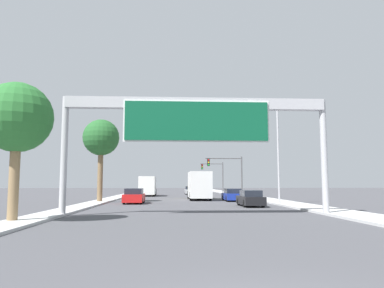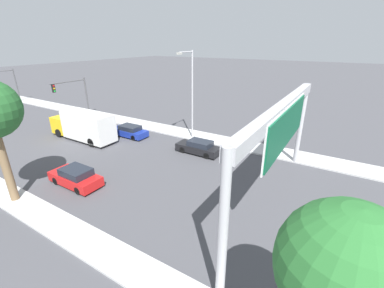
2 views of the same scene
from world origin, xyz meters
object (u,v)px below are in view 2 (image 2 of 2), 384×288
Objects in this scene: sign_gantry at (284,123)px; car_far_left at (199,147)px; traffic_light_mid_block at (7,80)px; truck_box_secondary at (84,126)px; car_near_left at (129,131)px; street_lamp_right at (191,90)px; car_mid_center at (76,177)px; palm_tree_foreground at (346,271)px; traffic_light_near_intersection at (75,92)px.

sign_gantry is 11.73m from car_far_left.
car_far_left is 0.75× the size of traffic_light_mid_block.
truck_box_secondary is (-3.50, 13.22, 1.03)m from car_far_left.
street_lamp_right is at bearing -66.13° from car_near_left.
car_mid_center is 14.65m from street_lamp_right.
street_lamp_right is at bearing -88.15° from traffic_light_mid_block.
car_far_left is at bearing -92.50° from traffic_light_mid_block.
car_near_left is 0.78× the size of traffic_light_mid_block.
sign_gantry reaches higher than car_near_left.
palm_tree_foreground reaches higher than car_near_left.
car_mid_center is at bearing 169.95° from street_lamp_right.
car_mid_center is 20.20m from traffic_light_near_intersection.
traffic_light_mid_block is at bearing 71.11° from car_mid_center.
street_lamp_right is at bearing 42.78° from car_far_left.
sign_gantry is 10.29m from palm_tree_foreground.
traffic_light_near_intersection is (6.73, 30.12, -2.03)m from sign_gantry.
palm_tree_foreground is at bearing -157.99° from sign_gantry.
car_mid_center is at bearing 110.29° from sign_gantry.
traffic_light_mid_block is (12.29, 35.92, 3.42)m from car_mid_center.
traffic_light_mid_block is 0.62× the size of street_lamp_right.
traffic_light_near_intersection is at bearing 86.00° from car_far_left.
car_far_left is 11.72m from car_mid_center.
car_near_left is (10.50, 4.46, -0.04)m from car_mid_center.
car_mid_center is at bearing 76.69° from palm_tree_foreground.
traffic_light_mid_block is at bearing 87.50° from car_far_left.
car_mid_center is 0.63× the size of palm_tree_foreground.
sign_gantry is 22.70m from truck_box_secondary.
truck_box_secondary is at bearing 85.49° from sign_gantry.
sign_gantry is at bearing -105.72° from car_near_left.
sign_gantry is at bearing -94.51° from truck_box_secondary.
traffic_light_mid_block is (7.04, 50.12, -1.93)m from sign_gantry.
car_near_left is (0.00, 9.67, 0.00)m from car_far_left.
car_near_left is at bearing 113.87° from street_lamp_right.
street_lamp_right reaches higher than car_mid_center.
sign_gantry is 16.06m from car_mid_center.
traffic_light_near_intersection reaches higher than car_near_left.
traffic_light_near_intersection is 0.59× the size of street_lamp_right.
truck_box_secondary is at bearing 48.85° from car_mid_center.
car_far_left is 41.32m from traffic_light_mid_block.
sign_gantry is at bearing -125.08° from street_lamp_right.
truck_box_secondary is 0.90× the size of street_lamp_right.
traffic_light_near_intersection reaches higher than car_far_left.
palm_tree_foreground is (-9.52, -3.85, -0.76)m from sign_gantry.
car_mid_center is at bearing 153.62° from car_far_left.
traffic_light_mid_block is 38.38m from street_lamp_right.
sign_gantry is 30.93m from traffic_light_near_intersection.
traffic_light_mid_block reaches higher than car_mid_center.
car_near_left is at bearing 56.72° from palm_tree_foreground.
truck_box_secondary is 28.51m from traffic_light_mid_block.
car_far_left is 0.96× the size of car_near_left.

